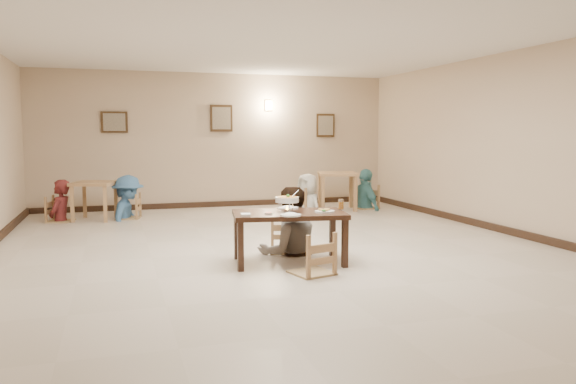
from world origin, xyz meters
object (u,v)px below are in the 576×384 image
object	(u,v)px
main_diner	(289,187)
bg_table_left	(94,189)
main_table	(289,218)
bg_diner_a	(59,180)
bg_diner_d	(366,169)
bg_diner_b	(127,175)
curry_warmer	(287,200)
drink_glass	(341,205)
bg_table_right	(337,179)
bg_chair_rl	(307,188)
bg_chair_rr	(366,186)
chair_near	(312,234)
chair_far	(285,221)
bg_diner_c	(307,174)
bg_chair_lr	(128,195)
bg_chair_ll	(60,198)

from	to	relation	value
main_diner	bg_table_left	bearing A→B (deg)	-55.48
main_table	bg_diner_a	size ratio (longest dim) A/B	0.95
main_diner	bg_diner_d	xyz separation A→B (m)	(3.00, 3.94, -0.04)
bg_diner_b	curry_warmer	bearing A→B (deg)	-138.37
drink_glass	bg_table_right	world-z (taller)	bg_table_right
bg_chair_rl	bg_chair_rr	distance (m)	1.35
bg_diner_a	curry_warmer	bearing A→B (deg)	56.24
drink_glass	bg_diner_b	size ratio (longest dim) A/B	0.08
main_table	chair_near	size ratio (longest dim) A/B	1.58
chair_far	bg_diner_a	xyz separation A→B (m)	(-3.27, 3.85, 0.36)
main_diner	bg_chair_rr	bearing A→B (deg)	-127.08
bg_table_left	bg_diner_a	distance (m)	0.65
bg_chair_rr	bg_table_left	bearing A→B (deg)	-104.72
bg_table_right	bg_chair_rr	world-z (taller)	bg_chair_rr
chair_far	curry_warmer	bearing A→B (deg)	-89.51
curry_warmer	bg_diner_c	distance (m)	4.94
bg_table_left	bg_chair_rl	distance (m)	4.35
bg_diner_a	bg_chair_lr	bearing A→B (deg)	113.00
bg_chair_rl	bg_diner_c	world-z (taller)	bg_diner_c
chair_far	main_diner	distance (m)	0.50
bg_table_right	bg_diner_a	xyz separation A→B (m)	(-5.64, -0.03, 0.12)
bg_chair_ll	bg_diner_b	xyz separation A→B (m)	(1.23, 0.03, 0.39)
bg_table_right	chair_far	bearing A→B (deg)	-121.43
bg_table_right	bg_chair_ll	xyz separation A→B (m)	(-5.64, -0.03, -0.22)
chair_far	bg_chair_rl	xyz separation A→B (m)	(1.70, 3.92, 0.05)
main_table	curry_warmer	world-z (taller)	curry_warmer
chair_far	bg_chair_rr	xyz separation A→B (m)	(3.05, 3.87, 0.06)
chair_far	bg_chair_ll	distance (m)	5.05
chair_far	bg_table_left	bearing A→B (deg)	138.87
curry_warmer	bg_chair_rr	xyz separation A→B (m)	(3.21, 4.53, -0.33)
main_diner	bg_chair_ll	size ratio (longest dim) A/B	2.02
chair_near	curry_warmer	xyz separation A→B (m)	(-0.12, 0.62, 0.34)
bg_table_right	bg_diner_b	world-z (taller)	bg_diner_b
main_diner	bg_chair_ll	distance (m)	5.15
bg_table_right	bg_diner_b	size ratio (longest dim) A/B	0.59
bg_diner_c	bg_chair_rl	bearing A→B (deg)	-24.78
bg_diner_d	curry_warmer	bearing A→B (deg)	139.05
main_table	bg_chair_lr	world-z (taller)	bg_chair_lr
bg_table_left	bg_table_right	world-z (taller)	bg_table_right
bg_table_left	bg_diner_c	xyz separation A→B (m)	(4.35, 0.03, 0.20)
main_table	bg_chair_lr	size ratio (longest dim) A/B	1.63
chair_far	bg_chair_ll	xyz separation A→B (m)	(-3.27, 3.85, 0.02)
bg_table_left	main_diner	bearing A→B (deg)	-55.70
main_diner	bg_table_left	xyz separation A→B (m)	(-2.70, 3.96, -0.32)
curry_warmer	bg_diner_a	bearing A→B (deg)	124.54
curry_warmer	bg_table_left	xyz separation A→B (m)	(-2.49, 4.54, -0.22)
curry_warmer	bg_diner_b	distance (m)	4.91
main_diner	bg_diner_c	world-z (taller)	main_diner
bg_chair_rl	bg_diner_b	world-z (taller)	bg_diner_b
bg_table_left	bg_table_right	bearing A→B (deg)	-0.04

